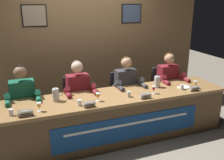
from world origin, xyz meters
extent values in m
plane|color=gray|center=(0.00, 0.00, 0.00)|extent=(12.00, 12.00, 0.00)
cube|color=#937047|center=(0.00, 1.44, 1.30)|extent=(4.95, 0.12, 2.60)
cube|color=black|center=(-0.95, 1.38, 1.88)|extent=(0.43, 0.02, 0.39)
cube|color=tan|center=(-0.95, 1.37, 1.88)|extent=(0.39, 0.01, 0.35)
cube|color=black|center=(0.95, 1.38, 1.88)|extent=(0.43, 0.02, 0.38)
cube|color=slate|center=(0.95, 1.37, 1.88)|extent=(0.39, 0.01, 0.34)
cube|color=olive|center=(0.00, 0.00, 0.71)|extent=(3.75, 0.78, 0.05)
cube|color=brown|center=(0.00, -0.37, 0.34)|extent=(3.69, 0.04, 0.69)
cube|color=brown|center=(1.83, 0.00, 0.34)|extent=(0.08, 0.70, 0.69)
cube|color=#19478C|center=(0.14, -0.39, 0.34)|extent=(2.32, 0.01, 0.39)
cube|color=white|center=(0.14, -0.39, 0.41)|extent=(1.97, 0.00, 0.04)
cylinder|color=black|center=(-1.29, 0.49, 0.01)|extent=(0.44, 0.44, 0.02)
cylinder|color=black|center=(-1.29, 0.49, 0.23)|extent=(0.05, 0.05, 0.41)
cube|color=#232328|center=(-1.29, 0.49, 0.44)|extent=(0.44, 0.44, 0.03)
cube|color=#232328|center=(-1.29, 0.69, 0.68)|extent=(0.40, 0.05, 0.44)
cylinder|color=black|center=(-1.39, 0.14, 0.23)|extent=(0.10, 0.10, 0.46)
cylinder|color=black|center=(-1.19, 0.14, 0.23)|extent=(0.10, 0.10, 0.46)
cylinder|color=black|center=(-1.39, 0.29, 0.51)|extent=(0.13, 0.34, 0.13)
cylinder|color=black|center=(-1.19, 0.29, 0.51)|extent=(0.13, 0.34, 0.13)
cube|color=#196047|center=(-1.29, 0.46, 0.75)|extent=(0.36, 0.20, 0.48)
sphere|color=#8E664C|center=(-1.29, 0.44, 1.12)|extent=(0.19, 0.19, 0.19)
sphere|color=black|center=(-1.29, 0.45, 1.14)|extent=(0.17, 0.17, 0.17)
cylinder|color=#196047|center=(-1.50, 0.36, 0.77)|extent=(0.09, 0.30, 0.25)
cylinder|color=#196047|center=(-1.08, 0.36, 0.77)|extent=(0.09, 0.30, 0.25)
cylinder|color=#196047|center=(-1.50, 0.20, 0.77)|extent=(0.07, 0.24, 0.07)
cylinder|color=#196047|center=(-1.08, 0.20, 0.77)|extent=(0.07, 0.24, 0.07)
cube|color=white|center=(-1.29, -0.30, 0.78)|extent=(0.19, 0.03, 0.08)
cube|color=white|center=(-1.29, -0.27, 0.78)|extent=(0.19, 0.03, 0.08)
cube|color=black|center=(-1.29, -0.31, 0.78)|extent=(0.14, 0.01, 0.01)
cylinder|color=white|center=(-1.11, -0.20, 0.74)|extent=(0.06, 0.06, 0.00)
cylinder|color=white|center=(-1.11, -0.20, 0.77)|extent=(0.01, 0.01, 0.05)
cone|color=white|center=(-1.11, -0.20, 0.83)|extent=(0.06, 0.06, 0.06)
cylinder|color=orange|center=(-1.11, -0.20, 0.82)|extent=(0.04, 0.04, 0.04)
cylinder|color=silver|center=(-1.46, -0.20, 0.78)|extent=(0.06, 0.06, 0.08)
cylinder|color=silver|center=(-1.46, -0.20, 0.76)|extent=(0.05, 0.05, 0.05)
cylinder|color=black|center=(-0.43, 0.49, 0.01)|extent=(0.44, 0.44, 0.02)
cylinder|color=black|center=(-0.43, 0.49, 0.23)|extent=(0.05, 0.05, 0.41)
cube|color=#232328|center=(-0.43, 0.49, 0.44)|extent=(0.44, 0.44, 0.03)
cube|color=#232328|center=(-0.43, 0.69, 0.68)|extent=(0.40, 0.05, 0.44)
cylinder|color=black|center=(-0.53, 0.14, 0.23)|extent=(0.10, 0.10, 0.46)
cylinder|color=black|center=(-0.33, 0.14, 0.23)|extent=(0.10, 0.10, 0.46)
cylinder|color=black|center=(-0.53, 0.29, 0.51)|extent=(0.13, 0.34, 0.13)
cylinder|color=black|center=(-0.33, 0.29, 0.51)|extent=(0.13, 0.34, 0.13)
cube|color=maroon|center=(-0.43, 0.46, 0.75)|extent=(0.36, 0.20, 0.48)
sphere|color=beige|center=(-0.43, 0.44, 1.12)|extent=(0.19, 0.19, 0.19)
sphere|color=gray|center=(-0.43, 0.45, 1.14)|extent=(0.17, 0.17, 0.17)
cylinder|color=maroon|center=(-0.64, 0.36, 0.77)|extent=(0.09, 0.30, 0.25)
cylinder|color=maroon|center=(-0.22, 0.36, 0.77)|extent=(0.09, 0.30, 0.25)
cylinder|color=maroon|center=(-0.64, 0.20, 0.77)|extent=(0.07, 0.24, 0.07)
cylinder|color=maroon|center=(-0.22, 0.20, 0.77)|extent=(0.07, 0.24, 0.07)
cube|color=white|center=(-0.45, -0.32, 0.78)|extent=(0.17, 0.03, 0.08)
cube|color=white|center=(-0.45, -0.29, 0.78)|extent=(0.17, 0.03, 0.08)
cube|color=black|center=(-0.45, -0.32, 0.78)|extent=(0.12, 0.01, 0.01)
cylinder|color=white|center=(-0.27, -0.13, 0.74)|extent=(0.06, 0.06, 0.00)
cylinder|color=white|center=(-0.27, -0.13, 0.77)|extent=(0.01, 0.01, 0.05)
cone|color=white|center=(-0.27, -0.13, 0.83)|extent=(0.06, 0.06, 0.06)
cylinder|color=orange|center=(-0.27, -0.13, 0.82)|extent=(0.04, 0.04, 0.04)
cylinder|color=silver|center=(-0.56, -0.21, 0.78)|extent=(0.06, 0.06, 0.08)
cylinder|color=silver|center=(-0.56, -0.21, 0.76)|extent=(0.05, 0.05, 0.05)
cylinder|color=black|center=(0.43, 0.49, 0.01)|extent=(0.44, 0.44, 0.02)
cylinder|color=black|center=(0.43, 0.49, 0.23)|extent=(0.05, 0.05, 0.41)
cube|color=#232328|center=(0.43, 0.49, 0.44)|extent=(0.44, 0.44, 0.03)
cube|color=#232328|center=(0.43, 0.69, 0.68)|extent=(0.40, 0.05, 0.44)
cylinder|color=black|center=(0.33, 0.14, 0.23)|extent=(0.10, 0.10, 0.46)
cylinder|color=black|center=(0.53, 0.14, 0.23)|extent=(0.10, 0.10, 0.46)
cylinder|color=black|center=(0.33, 0.29, 0.51)|extent=(0.13, 0.34, 0.13)
cylinder|color=black|center=(0.53, 0.29, 0.51)|extent=(0.13, 0.34, 0.13)
cube|color=#38383D|center=(0.43, 0.46, 0.75)|extent=(0.36, 0.20, 0.48)
sphere|color=tan|center=(0.43, 0.44, 1.12)|extent=(0.19, 0.19, 0.19)
sphere|color=#331E0F|center=(0.43, 0.45, 1.14)|extent=(0.17, 0.17, 0.17)
cylinder|color=#38383D|center=(0.22, 0.36, 0.77)|extent=(0.09, 0.30, 0.25)
cylinder|color=#38383D|center=(0.64, 0.36, 0.77)|extent=(0.09, 0.30, 0.25)
cylinder|color=#38383D|center=(0.22, 0.20, 0.77)|extent=(0.07, 0.24, 0.07)
cylinder|color=#38383D|center=(0.64, 0.20, 0.77)|extent=(0.07, 0.24, 0.07)
cube|color=white|center=(0.43, -0.31, 0.78)|extent=(0.18, 0.03, 0.08)
cube|color=white|center=(0.43, -0.28, 0.78)|extent=(0.18, 0.03, 0.08)
cube|color=black|center=(0.43, -0.31, 0.78)|extent=(0.12, 0.01, 0.01)
cylinder|color=white|center=(0.64, -0.16, 0.74)|extent=(0.06, 0.06, 0.00)
cylinder|color=white|center=(0.64, -0.16, 0.77)|extent=(0.01, 0.01, 0.05)
cone|color=white|center=(0.64, -0.16, 0.83)|extent=(0.06, 0.06, 0.06)
cylinder|color=#B21E2D|center=(0.64, -0.16, 0.82)|extent=(0.04, 0.04, 0.04)
cylinder|color=silver|center=(0.22, -0.15, 0.78)|extent=(0.06, 0.06, 0.08)
cylinder|color=silver|center=(0.22, -0.15, 0.76)|extent=(0.05, 0.05, 0.05)
cylinder|color=black|center=(1.29, 0.49, 0.01)|extent=(0.44, 0.44, 0.02)
cylinder|color=black|center=(1.29, 0.49, 0.23)|extent=(0.05, 0.05, 0.41)
cube|color=#232328|center=(1.29, 0.49, 0.44)|extent=(0.44, 0.44, 0.03)
cube|color=#232328|center=(1.29, 0.69, 0.68)|extent=(0.40, 0.05, 0.44)
cylinder|color=black|center=(1.19, 0.14, 0.23)|extent=(0.10, 0.10, 0.46)
cylinder|color=black|center=(1.39, 0.14, 0.23)|extent=(0.10, 0.10, 0.46)
cylinder|color=black|center=(1.19, 0.29, 0.51)|extent=(0.13, 0.34, 0.13)
cylinder|color=black|center=(1.39, 0.29, 0.51)|extent=(0.13, 0.34, 0.13)
cube|color=maroon|center=(1.29, 0.46, 0.75)|extent=(0.36, 0.20, 0.48)
sphere|color=tan|center=(1.29, 0.44, 1.12)|extent=(0.19, 0.19, 0.19)
sphere|color=#593819|center=(1.29, 0.45, 1.14)|extent=(0.17, 0.17, 0.17)
cylinder|color=maroon|center=(1.08, 0.36, 0.77)|extent=(0.09, 0.30, 0.25)
cylinder|color=maroon|center=(1.50, 0.36, 0.77)|extent=(0.09, 0.30, 0.25)
cylinder|color=maroon|center=(1.08, 0.20, 0.77)|extent=(0.07, 0.24, 0.07)
cylinder|color=maroon|center=(1.50, 0.20, 0.77)|extent=(0.07, 0.24, 0.07)
cube|color=white|center=(1.32, -0.30, 0.78)|extent=(0.17, 0.03, 0.08)
cube|color=white|center=(1.32, -0.27, 0.78)|extent=(0.17, 0.03, 0.08)
cube|color=black|center=(1.32, -0.31, 0.78)|extent=(0.12, 0.01, 0.01)
cylinder|color=white|center=(1.42, -0.18, 0.74)|extent=(0.06, 0.06, 0.00)
cylinder|color=white|center=(1.42, -0.18, 0.77)|extent=(0.01, 0.01, 0.05)
cone|color=white|center=(1.42, -0.18, 0.83)|extent=(0.06, 0.06, 0.06)
cylinder|color=orange|center=(1.42, -0.18, 0.82)|extent=(0.04, 0.04, 0.04)
cylinder|color=silver|center=(1.17, -0.16, 0.78)|extent=(0.06, 0.06, 0.08)
cylinder|color=silver|center=(1.17, -0.16, 0.76)|extent=(0.05, 0.05, 0.05)
cylinder|color=silver|center=(-0.84, 0.08, 0.83)|extent=(0.10, 0.10, 0.18)
cylinder|color=silver|center=(-0.84, 0.08, 0.93)|extent=(0.08, 0.09, 0.01)
sphere|color=silver|center=(-0.84, 0.08, 0.94)|extent=(0.02, 0.02, 0.02)
torus|color=silver|center=(-0.78, 0.08, 0.84)|extent=(0.07, 0.01, 0.07)
cylinder|color=silver|center=(0.84, 0.09, 0.83)|extent=(0.10, 0.10, 0.18)
cylinder|color=silver|center=(0.84, 0.09, 0.93)|extent=(0.08, 0.09, 0.01)
sphere|color=silver|center=(0.84, 0.09, 0.94)|extent=(0.02, 0.02, 0.02)
torus|color=silver|center=(0.91, 0.09, 0.84)|extent=(0.07, 0.01, 0.07)
cube|color=white|center=(1.27, -0.10, 0.75)|extent=(0.23, 0.18, 0.01)
camera|label=1|loc=(-1.29, -3.39, 2.16)|focal=40.28mm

